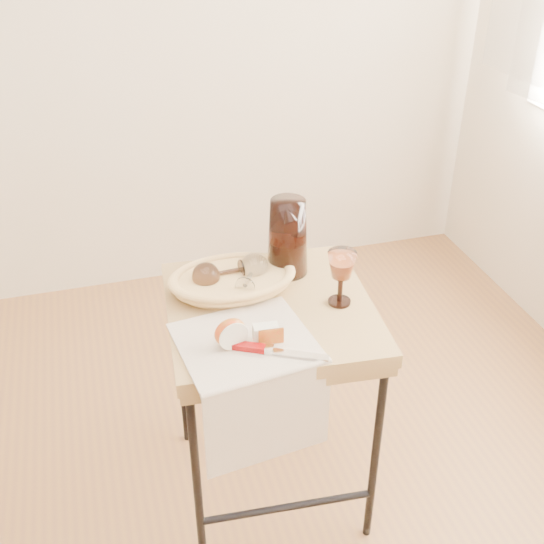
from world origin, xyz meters
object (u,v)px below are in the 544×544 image
object	(u,v)px
side_table	(270,402)
tea_towel	(245,342)
pitcher	(288,237)
table_knife	(273,349)
goblet_lying_b	(250,275)
goblet_lying_a	(221,273)
wine_goblet	(341,278)
apple_half	(230,332)
bread_basket	(233,282)

from	to	relation	value
side_table	tea_towel	distance (m)	0.40
pitcher	table_knife	size ratio (longest dim) A/B	1.08
goblet_lying_b	table_knife	world-z (taller)	goblet_lying_b
goblet_lying_a	wine_goblet	distance (m)	0.34
tea_towel	apple_half	bearing A→B (deg)	175.49
tea_towel	pitcher	world-z (taller)	pitcher
bread_basket	tea_towel	bearing A→B (deg)	-95.49
goblet_lying_a	wine_goblet	world-z (taller)	wine_goblet
side_table	table_knife	xyz separation A→B (m)	(-0.05, -0.21, 0.37)
side_table	apple_half	xyz separation A→B (m)	(-0.15, -0.15, 0.40)
goblet_lying_b	pitcher	distance (m)	0.16
bread_basket	goblet_lying_b	world-z (taller)	goblet_lying_b
bread_basket	goblet_lying_b	distance (m)	0.06
tea_towel	wine_goblet	size ratio (longest dim) A/B	2.05
bread_basket	goblet_lying_a	size ratio (longest dim) A/B	2.49
goblet_lying_b	apple_half	distance (m)	0.26
tea_towel	side_table	bearing A→B (deg)	46.72
wine_goblet	apple_half	xyz separation A→B (m)	(-0.33, -0.11, -0.04)
bread_basket	wine_goblet	world-z (taller)	wine_goblet
tea_towel	pitcher	distance (m)	0.38
goblet_lying_a	goblet_lying_b	size ratio (longest dim) A/B	0.98
goblet_lying_a	apple_half	size ratio (longest dim) A/B	1.55
tea_towel	table_knife	bearing A→B (deg)	-56.53
side_table	apple_half	bearing A→B (deg)	-134.77
tea_towel	wine_goblet	bearing A→B (deg)	12.31
goblet_lying_a	tea_towel	bearing A→B (deg)	85.74
side_table	goblet_lying_a	world-z (taller)	goblet_lying_a
goblet_lying_a	table_knife	distance (m)	0.33
side_table	apple_half	distance (m)	0.45
bread_basket	pitcher	distance (m)	0.21
goblet_lying_b	pitcher	xyz separation A→B (m)	(0.13, 0.07, 0.06)
tea_towel	bread_basket	world-z (taller)	bread_basket
side_table	bread_basket	distance (m)	0.41
goblet_lying_a	goblet_lying_b	distance (m)	0.08
apple_half	pitcher	bearing A→B (deg)	39.02
side_table	pitcher	distance (m)	0.51
bread_basket	goblet_lying_a	world-z (taller)	goblet_lying_a
bread_basket	goblet_lying_b	xyz separation A→B (m)	(0.05, -0.02, 0.03)
bread_basket	goblet_lying_a	distance (m)	0.04
goblet_lying_b	apple_half	bearing A→B (deg)	-176.96
bread_basket	apple_half	distance (m)	0.26
goblet_lying_a	side_table	bearing A→B (deg)	127.87
side_table	table_knife	distance (m)	0.43
goblet_lying_a	table_knife	world-z (taller)	goblet_lying_a
bread_basket	wine_goblet	size ratio (longest dim) A/B	1.98
wine_goblet	apple_half	size ratio (longest dim) A/B	1.94
bread_basket	wine_goblet	xyz separation A→B (m)	(0.27, -0.15, 0.06)
table_knife	wine_goblet	bearing A→B (deg)	62.60
goblet_lying_b	pitcher	bearing A→B (deg)	-32.28
tea_towel	bread_basket	xyz separation A→B (m)	(0.03, 0.25, 0.02)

